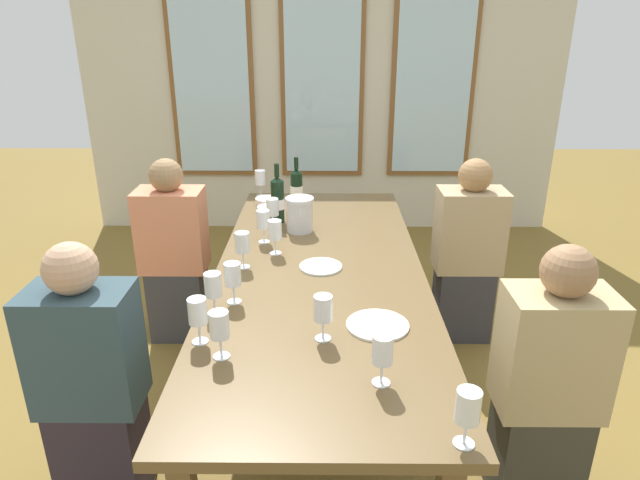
{
  "coord_description": "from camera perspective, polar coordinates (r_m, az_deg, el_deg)",
  "views": [
    {
      "loc": [
        0.02,
        -2.34,
        1.82
      ],
      "look_at": [
        0.0,
        0.24,
        0.79
      ],
      "focal_mm": 31.05,
      "sensor_mm": 36.0,
      "label": 1
    }
  ],
  "objects": [
    {
      "name": "wine_bottle_0",
      "position": [
        3.47,
        -2.43,
        5.51
      ],
      "size": [
        0.08,
        0.08,
        0.3
      ],
      "color": "black",
      "rests_on": "dining_table"
    },
    {
      "name": "seated_person_2",
      "position": [
        3.37,
        -14.77,
        -1.61
      ],
      "size": [
        0.38,
        0.24,
        1.11
      ],
      "color": "#3A393E",
      "rests_on": "ground"
    },
    {
      "name": "wine_glass_10",
      "position": [
        3.65,
        -6.18,
        6.29
      ],
      "size": [
        0.07,
        0.07,
        0.17
      ],
      "color": "white",
      "rests_on": "dining_table"
    },
    {
      "name": "ground_plane",
      "position": [
        2.96,
        -0.04,
        -16.13
      ],
      "size": [
        12.0,
        12.0,
        0.0
      ],
      "primitive_type": "plane",
      "color": "brown"
    },
    {
      "name": "wine_glass_9",
      "position": [
        1.98,
        0.31,
        -7.26
      ],
      "size": [
        0.07,
        0.07,
        0.17
      ],
      "color": "white",
      "rests_on": "dining_table"
    },
    {
      "name": "wine_glass_4",
      "position": [
        2.19,
        -10.96,
        -4.77
      ],
      "size": [
        0.07,
        0.07,
        0.17
      ],
      "color": "white",
      "rests_on": "dining_table"
    },
    {
      "name": "back_wall_with_windows",
      "position": [
        4.96,
        0.24,
        17.43
      ],
      "size": [
        4.16,
        0.1,
        2.9
      ],
      "color": "beige",
      "rests_on": "ground"
    },
    {
      "name": "seated_person_0",
      "position": [
        2.34,
        -22.46,
        -13.69
      ],
      "size": [
        0.38,
        0.24,
        1.11
      ],
      "color": "#2E2630",
      "rests_on": "ground"
    },
    {
      "name": "wine_bottle_1",
      "position": [
        3.15,
        -4.4,
        4.19
      ],
      "size": [
        0.08,
        0.08,
        0.34
      ],
      "color": "black",
      "rests_on": "dining_table"
    },
    {
      "name": "dining_table",
      "position": [
        2.61,
        -0.04,
        -4.36
      ],
      "size": [
        0.96,
        2.43,
        0.74
      ],
      "color": "brown",
      "rests_on": "ground"
    },
    {
      "name": "tasting_bowl_0",
      "position": [
        3.49,
        -5.46,
        3.98
      ],
      "size": [
        0.15,
        0.15,
        0.04
      ],
      "primitive_type": "cylinder",
      "color": "white",
      "rests_on": "dining_table"
    },
    {
      "name": "wine_glass_8",
      "position": [
        2.01,
        -12.49,
        -7.37
      ],
      "size": [
        0.07,
        0.07,
        0.17
      ],
      "color": "white",
      "rests_on": "dining_table"
    },
    {
      "name": "wine_glass_7",
      "position": [
        2.86,
        -5.87,
        2.04
      ],
      "size": [
        0.07,
        0.07,
        0.17
      ],
      "color": "white",
      "rests_on": "dining_table"
    },
    {
      "name": "seated_person_1",
      "position": [
        2.32,
        22.33,
        -14.03
      ],
      "size": [
        0.38,
        0.24,
        1.11
      ],
      "color": "#39372C",
      "rests_on": "ground"
    },
    {
      "name": "wine_glass_5",
      "position": [
        1.77,
        6.46,
        -11.36
      ],
      "size": [
        0.07,
        0.07,
        0.17
      ],
      "color": "white",
      "rests_on": "dining_table"
    },
    {
      "name": "wine_glass_6",
      "position": [
        2.57,
        -8.0,
        -0.34
      ],
      "size": [
        0.07,
        0.07,
        0.17
      ],
      "color": "white",
      "rests_on": "dining_table"
    },
    {
      "name": "white_plate_0",
      "position": [
        2.59,
        0.07,
        -2.75
      ],
      "size": [
        0.2,
        0.2,
        0.01
      ],
      "primitive_type": "cylinder",
      "color": "white",
      "rests_on": "dining_table"
    },
    {
      "name": "wine_glass_2",
      "position": [
        3.05,
        -4.91,
        3.24
      ],
      "size": [
        0.07,
        0.07,
        0.17
      ],
      "color": "white",
      "rests_on": "dining_table"
    },
    {
      "name": "wine_glass_11",
      "position": [
        2.71,
        -4.67,
        0.97
      ],
      "size": [
        0.07,
        0.07,
        0.17
      ],
      "color": "white",
      "rests_on": "dining_table"
    },
    {
      "name": "wine_glass_0",
      "position": [
        1.91,
        -10.33,
        -8.82
      ],
      "size": [
        0.07,
        0.07,
        0.17
      ],
      "color": "white",
      "rests_on": "dining_table"
    },
    {
      "name": "wine_glass_1",
      "position": [
        1.58,
        14.99,
        -16.47
      ],
      "size": [
        0.07,
        0.07,
        0.17
      ],
      "color": "white",
      "rests_on": "dining_table"
    },
    {
      "name": "white_plate_1",
      "position": [
        2.13,
        5.95,
        -8.71
      ],
      "size": [
        0.24,
        0.24,
        0.01
      ],
      "primitive_type": "cylinder",
      "color": "white",
      "rests_on": "dining_table"
    },
    {
      "name": "seated_person_3",
      "position": [
        3.37,
        14.89,
        -1.62
      ],
      "size": [
        0.38,
        0.24,
        1.11
      ],
      "color": "#333238",
      "rests_on": "ground"
    },
    {
      "name": "tasting_bowl_1",
      "position": [
        3.32,
        -5.33,
        3.08
      ],
      "size": [
        0.13,
        0.13,
        0.04
      ],
      "primitive_type": "cylinder",
      "color": "white",
      "rests_on": "dining_table"
    },
    {
      "name": "wine_glass_3",
      "position": [
        2.26,
        -8.99,
        -3.61
      ],
      "size": [
        0.07,
        0.07,
        0.17
      ],
      "color": "white",
      "rests_on": "dining_table"
    },
    {
      "name": "metal_pitcher",
      "position": [
        3.01,
        -2.11,
        2.67
      ],
      "size": [
        0.16,
        0.16,
        0.19
      ],
      "color": "silver",
      "rests_on": "dining_table"
    }
  ]
}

